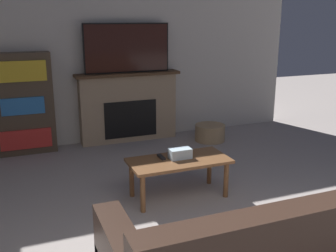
{
  "coord_description": "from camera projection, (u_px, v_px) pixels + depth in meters",
  "views": [
    {
      "loc": [
        -1.4,
        -0.89,
        1.76
      ],
      "look_at": [
        0.07,
        2.83,
        0.65
      ],
      "focal_mm": 42.0,
      "sensor_mm": 36.0,
      "label": 1
    }
  ],
  "objects": [
    {
      "name": "remote_control",
      "position": [
        161.0,
        157.0,
        3.93
      ],
      "size": [
        0.04,
        0.15,
        0.02
      ],
      "color": "black",
      "rests_on": "coffee_table"
    },
    {
      "name": "bookshelf",
      "position": [
        23.0,
        104.0,
        5.14
      ],
      "size": [
        0.78,
        0.29,
        1.33
      ],
      "color": "#4C3D2D",
      "rests_on": "ground_plane"
    },
    {
      "name": "tissue_box",
      "position": [
        180.0,
        153.0,
        3.92
      ],
      "size": [
        0.22,
        0.12,
        0.1
      ],
      "color": "silver",
      "rests_on": "coffee_table"
    },
    {
      "name": "tv",
      "position": [
        127.0,
        48.0,
        5.48
      ],
      "size": [
        1.22,
        0.03,
        0.68
      ],
      "color": "black",
      "rests_on": "fireplace"
    },
    {
      "name": "coffee_table",
      "position": [
        179.0,
        165.0,
        3.91
      ],
      "size": [
        1.0,
        0.48,
        0.4
      ],
      "color": "brown",
      "rests_on": "ground_plane"
    },
    {
      "name": "wall_back",
      "position": [
        116.0,
        47.0,
        5.58
      ],
      "size": [
        5.56,
        0.06,
        2.7
      ],
      "color": "beige",
      "rests_on": "ground_plane"
    },
    {
      "name": "fireplace",
      "position": [
        128.0,
        107.0,
        5.72
      ],
      "size": [
        1.5,
        0.28,
        1.01
      ],
      "color": "tan",
      "rests_on": "ground_plane"
    },
    {
      "name": "storage_basket",
      "position": [
        210.0,
        133.0,
        5.79
      ],
      "size": [
        0.44,
        0.44,
        0.24
      ],
      "color": "tan",
      "rests_on": "ground_plane"
    }
  ]
}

